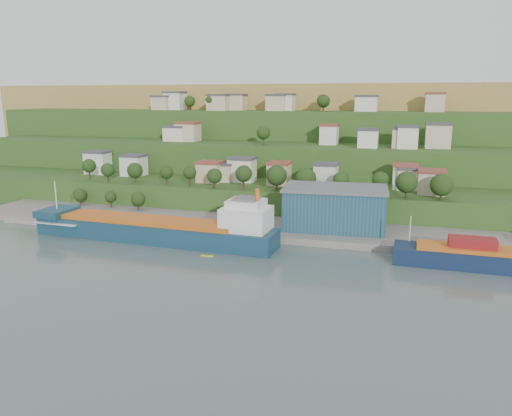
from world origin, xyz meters
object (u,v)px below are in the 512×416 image
at_px(kayak_orange, 128,242).
at_px(caravan, 67,213).
at_px(warehouse, 335,207).
at_px(cargo_ship_near, 161,231).

bearing_deg(kayak_orange, caravan, 157.80).
relative_size(caravan, kayak_orange, 1.66).
bearing_deg(warehouse, kayak_orange, -158.62).
height_order(cargo_ship_near, kayak_orange, cargo_ship_near).
height_order(cargo_ship_near, caravan, cargo_ship_near).
relative_size(cargo_ship_near, caravan, 13.70).
xyz_separation_m(warehouse, kayak_orange, (-56.26, -26.75, -8.19)).
bearing_deg(caravan, cargo_ship_near, -0.48).
bearing_deg(kayak_orange, cargo_ship_near, 34.78).
xyz_separation_m(cargo_ship_near, warehouse, (47.86, 22.09, 5.36)).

